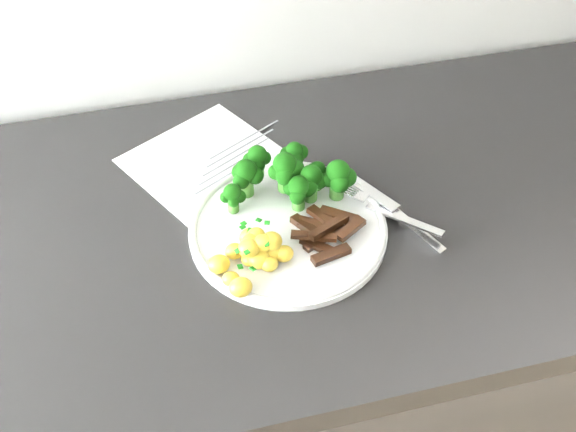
{
  "coord_description": "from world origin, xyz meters",
  "views": [
    {
      "loc": [
        -0.26,
        1.04,
        1.57
      ],
      "look_at": [
        -0.11,
        1.65,
        0.93
      ],
      "focal_mm": 42.87,
      "sensor_mm": 36.0,
      "label": 1
    }
  ],
  "objects": [
    {
      "name": "counter",
      "position": [
        -0.02,
        1.67,
        0.45
      ],
      "size": [
        2.41,
        0.6,
        0.9
      ],
      "color": "black",
      "rests_on": "ground"
    },
    {
      "name": "recipe_paper",
      "position": [
        -0.17,
        1.77,
        0.9
      ],
      "size": [
        0.32,
        0.35,
        0.0
      ],
      "color": "white",
      "rests_on": "counter"
    },
    {
      "name": "plate",
      "position": [
        -0.11,
        1.65,
        0.91
      ],
      "size": [
        0.26,
        0.26,
        0.02
      ],
      "color": "white",
      "rests_on": "counter"
    },
    {
      "name": "broccoli",
      "position": [
        -0.09,
        1.71,
        0.95
      ],
      "size": [
        0.19,
        0.11,
        0.07
      ],
      "color": "#386F26",
      "rests_on": "plate"
    },
    {
      "name": "potatoes",
      "position": [
        -0.17,
        1.6,
        0.93
      ],
      "size": [
        0.11,
        0.11,
        0.04
      ],
      "color": "#E3C447",
      "rests_on": "plate"
    },
    {
      "name": "beef_strips",
      "position": [
        -0.07,
        1.62,
        0.92
      ],
      "size": [
        0.1,
        0.1,
        0.03
      ],
      "color": "black",
      "rests_on": "plate"
    },
    {
      "name": "fork",
      "position": [
        0.03,
        1.63,
        0.92
      ],
      "size": [
        0.12,
        0.14,
        0.02
      ],
      "color": "silver",
      "rests_on": "plate"
    },
    {
      "name": "knife",
      "position": [
        0.04,
        1.62,
        0.91
      ],
      "size": [
        0.1,
        0.19,
        0.02
      ],
      "color": "silver",
      "rests_on": "plate"
    }
  ]
}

